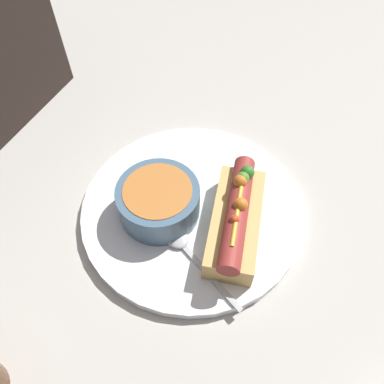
{
  "coord_description": "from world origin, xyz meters",
  "views": [
    {
      "loc": [
        -0.26,
        -0.11,
        0.43
      ],
      "look_at": [
        0.0,
        0.0,
        0.04
      ],
      "focal_mm": 35.0,
      "sensor_mm": 36.0,
      "label": 1
    }
  ],
  "objects": [
    {
      "name": "ground_plane",
      "position": [
        0.0,
        0.0,
        0.0
      ],
      "size": [
        4.0,
        4.0,
        0.0
      ],
      "primitive_type": "plane",
      "color": "#BCB7AD"
    },
    {
      "name": "dinner_plate",
      "position": [
        0.0,
        0.0,
        0.01
      ],
      "size": [
        0.3,
        0.3,
        0.01
      ],
      "color": "white",
      "rests_on": "ground_plane"
    },
    {
      "name": "hot_dog",
      "position": [
        -0.01,
        -0.06,
        0.04
      ],
      "size": [
        0.16,
        0.09,
        0.06
      ],
      "rotation": [
        0.0,
        0.0,
        0.22
      ],
      "color": "#DBAD60",
      "rests_on": "dinner_plate"
    },
    {
      "name": "soup_bowl",
      "position": [
        -0.03,
        0.04,
        0.04
      ],
      "size": [
        0.11,
        0.11,
        0.05
      ],
      "color": "slate",
      "rests_on": "dinner_plate"
    },
    {
      "name": "spoon",
      "position": [
        -0.06,
        -0.01,
        0.02
      ],
      "size": [
        0.08,
        0.14,
        0.01
      ],
      "rotation": [
        0.0,
        0.0,
        1.1
      ],
      "color": "#B7B7BC",
      "rests_on": "dinner_plate"
    }
  ]
}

